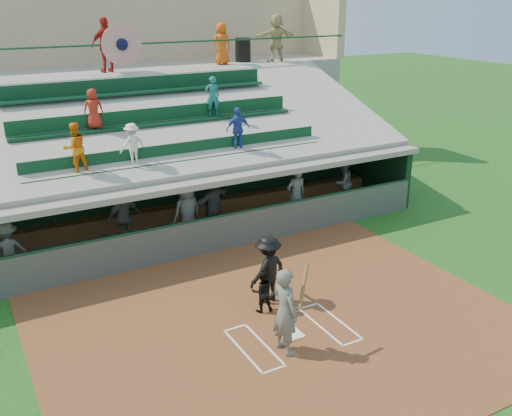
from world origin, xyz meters
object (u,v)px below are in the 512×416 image
batter_at_plate (285,311)px  trash_bin (243,50)px  home_plate (293,334)px  catcher (262,291)px

batter_at_plate → trash_bin: trash_bin is taller
home_plate → batter_at_plate: (-0.48, -0.43, 0.98)m
trash_bin → catcher: bearing=-115.7°
home_plate → trash_bin: (5.53, 12.96, 5.06)m
home_plate → catcher: size_ratio=0.39×
batter_at_plate → home_plate: bearing=41.3°
home_plate → trash_bin: trash_bin is taller
home_plate → batter_at_plate: size_ratio=0.22×
catcher → home_plate: bearing=108.5°
home_plate → batter_at_plate: batter_at_plate is taller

